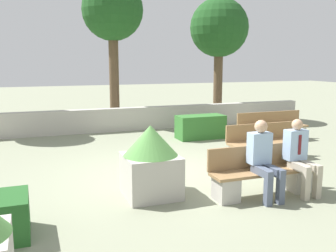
{
  "coord_description": "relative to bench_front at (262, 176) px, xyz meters",
  "views": [
    {
      "loc": [
        -2.47,
        -7.2,
        2.32
      ],
      "look_at": [
        0.38,
        0.5,
        0.9
      ],
      "focal_mm": 40.0,
      "sensor_mm": 36.0,
      "label": 1
    }
  ],
  "objects": [
    {
      "name": "tree_center_right",
      "position": [
        3.35,
        8.05,
        3.23
      ],
      "size": [
        2.28,
        2.28,
        4.77
      ],
      "color": "brown",
      "rests_on": "ground_plane"
    },
    {
      "name": "bench_right_side",
      "position": [
        2.89,
        3.71,
        0.01
      ],
      "size": [
        2.16,
        0.49,
        0.85
      ],
      "rotation": [
        0.0,
        0.0,
        -0.02
      ],
      "color": "#937047",
      "rests_on": "ground_plane"
    },
    {
      "name": "bench_front",
      "position": [
        0.0,
        0.0,
        0.0
      ],
      "size": [
        1.93,
        0.48,
        0.85
      ],
      "color": "#937047",
      "rests_on": "ground_plane"
    },
    {
      "name": "perimeter_wall",
      "position": [
        -1.27,
        6.91,
        0.05
      ],
      "size": [
        14.83,
        0.3,
        0.78
      ],
      "color": "#B7B2A8",
      "rests_on": "ground_plane"
    },
    {
      "name": "hedge_block_near_left",
      "position": [
        1.09,
        4.83,
        0.02
      ],
      "size": [
        1.45,
        0.67,
        0.71
      ],
      "color": "#33702D",
      "rests_on": "ground_plane"
    },
    {
      "name": "tree_center_left",
      "position": [
        -0.8,
        8.29,
        3.71
      ],
      "size": [
        2.19,
        2.19,
        5.23
      ],
      "color": "brown",
      "rests_on": "ground_plane"
    },
    {
      "name": "person_seated_woman",
      "position": [
        -0.09,
        -0.14,
        0.41
      ],
      "size": [
        0.38,
        0.64,
        1.34
      ],
      "color": "#515B70",
      "rests_on": "ground_plane"
    },
    {
      "name": "planter_corner_left",
      "position": [
        -1.85,
        0.62,
        0.31
      ],
      "size": [
        0.94,
        0.94,
        1.25
      ],
      "color": "#B7B2A8",
      "rests_on": "ground_plane"
    },
    {
      "name": "ground_plane",
      "position": [
        -1.27,
        1.86,
        -0.33
      ],
      "size": [
        60.0,
        60.0,
        0.0
      ],
      "primitive_type": "plane",
      "color": "gray"
    },
    {
      "name": "person_seated_man",
      "position": [
        0.67,
        -0.14,
        0.39
      ],
      "size": [
        0.38,
        0.64,
        1.32
      ],
      "color": "#B2A893",
      "rests_on": "ground_plane"
    },
    {
      "name": "bench_left_side",
      "position": [
        1.47,
        1.99,
        0.0
      ],
      "size": [
        1.95,
        0.49,
        0.85
      ],
      "rotation": [
        0.0,
        0.0,
        -0.17
      ],
      "color": "#937047",
      "rests_on": "ground_plane"
    }
  ]
}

